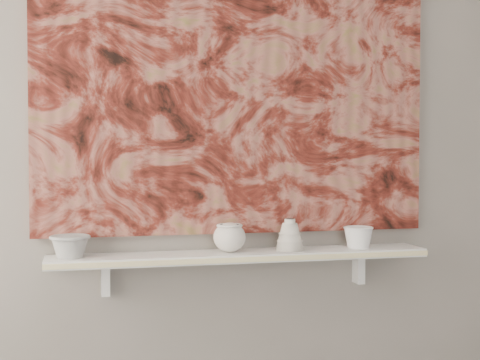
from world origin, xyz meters
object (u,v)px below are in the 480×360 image
object	(u,v)px
shelf	(242,256)
bell_vessel	(290,234)
bowl_grey	(70,246)
cup_cream	(229,237)
bowl_white	(358,237)
painting	(237,87)

from	to	relation	value
shelf	bell_vessel	bearing A→B (deg)	0.00
bowl_grey	bell_vessel	xyz separation A→B (m)	(0.80, 0.00, 0.02)
shelf	bell_vessel	xyz separation A→B (m)	(0.18, 0.00, 0.07)
cup_cream	bowl_white	size ratio (longest dim) A/B	1.04
painting	bowl_grey	size ratio (longest dim) A/B	10.73
bowl_grey	bowl_white	size ratio (longest dim) A/B	1.23
cup_cream	bell_vessel	size ratio (longest dim) A/B	1.01
bowl_grey	bell_vessel	bearing A→B (deg)	0.00
painting	bell_vessel	world-z (taller)	painting
cup_cream	bowl_white	world-z (taller)	cup_cream
bell_vessel	bowl_white	xyz separation A→B (m)	(0.28, 0.00, -0.02)
bowl_grey	cup_cream	size ratio (longest dim) A/B	1.18
shelf	bowl_white	size ratio (longest dim) A/B	12.34
shelf	bowl_grey	distance (m)	0.61
painting	cup_cream	distance (m)	0.56
painting	bowl_white	world-z (taller)	painting
shelf	bowl_grey	xyz separation A→B (m)	(-0.61, 0.00, 0.06)
cup_cream	bell_vessel	bearing A→B (deg)	0.00
bowl_grey	bell_vessel	world-z (taller)	bell_vessel
bowl_grey	cup_cream	bearing A→B (deg)	0.00
shelf	cup_cream	xyz separation A→B (m)	(-0.05, 0.00, 0.07)
bell_vessel	bowl_grey	bearing A→B (deg)	180.00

